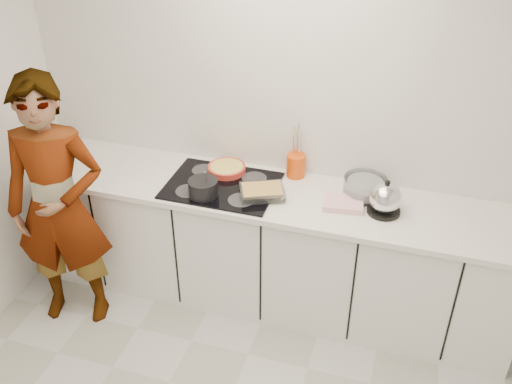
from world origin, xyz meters
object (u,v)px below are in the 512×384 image
(utensil_crock, at_px, (296,166))
(saucepan, at_px, (203,188))
(tart_dish, at_px, (227,168))
(kettle, at_px, (385,199))
(baking_dish, at_px, (262,191))
(hob, at_px, (222,185))
(mixing_bowl, at_px, (365,187))
(cook, at_px, (59,207))

(utensil_crock, bearing_deg, saucepan, -139.64)
(tart_dish, distance_m, kettle, 1.10)
(baking_dish, relative_size, kettle, 1.44)
(tart_dish, xyz_separation_m, utensil_crock, (0.46, 0.11, 0.04))
(hob, xyz_separation_m, tart_dish, (-0.03, 0.17, 0.03))
(mixing_bowl, bearing_deg, kettle, -48.73)
(hob, distance_m, tart_dish, 0.18)
(cook, bearing_deg, baking_dish, 5.44)
(kettle, height_order, cook, cook)
(saucepan, bearing_deg, mixing_bowl, 18.01)
(saucepan, relative_size, kettle, 0.98)
(hob, relative_size, cook, 0.41)
(hob, distance_m, cook, 1.05)
(utensil_crock, bearing_deg, mixing_bowl, -12.64)
(hob, relative_size, saucepan, 3.15)
(mixing_bowl, bearing_deg, hob, -169.56)
(tart_dish, distance_m, mixing_bowl, 0.94)
(saucepan, relative_size, mixing_bowl, 0.76)
(hob, relative_size, utensil_crock, 4.53)
(tart_dish, bearing_deg, saucepan, -97.74)
(mixing_bowl, bearing_deg, utensil_crock, 167.36)
(cook, bearing_deg, hob, 13.52)
(saucepan, height_order, cook, cook)
(baking_dish, distance_m, mixing_bowl, 0.66)
(saucepan, xyz_separation_m, baking_dish, (0.36, 0.10, -0.02))
(hob, height_order, cook, cook)
(cook, bearing_deg, tart_dish, 21.87)
(hob, xyz_separation_m, utensil_crock, (0.43, 0.28, 0.07))
(mixing_bowl, distance_m, utensil_crock, 0.49)
(mixing_bowl, relative_size, cook, 0.17)
(tart_dish, relative_size, mixing_bowl, 0.87)
(mixing_bowl, bearing_deg, tart_dish, 179.87)
(cook, bearing_deg, kettle, -0.62)
(kettle, xyz_separation_m, cook, (-1.98, -0.51, -0.13))
(tart_dish, distance_m, baking_dish, 0.39)
(hob, distance_m, baking_dish, 0.30)
(baking_dish, height_order, utensil_crock, utensil_crock)
(mixing_bowl, xyz_separation_m, kettle, (0.14, -0.16, 0.04))
(kettle, bearing_deg, baking_dish, -175.88)
(saucepan, bearing_deg, cook, -157.68)
(baking_dish, bearing_deg, cook, -159.55)
(saucepan, distance_m, utensil_crock, 0.66)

